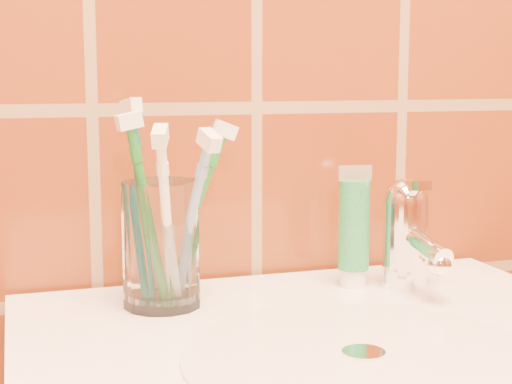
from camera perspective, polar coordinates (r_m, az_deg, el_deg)
name	(u,v)px	position (r m, az deg, el deg)	size (l,w,h in m)	color
glass_tumbler	(162,244)	(0.78, -6.88, -3.80)	(0.08, 0.08, 0.13)	white
toothpaste_tube	(354,230)	(0.86, 7.13, -2.78)	(0.04, 0.03, 0.13)	white
faucet	(407,230)	(0.86, 10.95, -2.75)	(0.05, 0.11, 0.12)	white
toothbrush_0	(167,223)	(0.74, -6.49, -2.27)	(0.05, 0.09, 0.19)	white
toothbrush_1	(189,224)	(0.75, -4.86, -2.30)	(0.05, 0.09, 0.18)	#6F92C6
toothbrush_2	(193,214)	(0.79, -4.62, -1.60)	(0.09, 0.03, 0.19)	#1E7229
toothbrush_3	(142,204)	(0.78, -8.27, -0.88)	(0.04, 0.06, 0.21)	#0B5A61
toothbrush_4	(148,214)	(0.76, -7.83, -1.63)	(0.06, 0.03, 0.20)	#1D6F27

